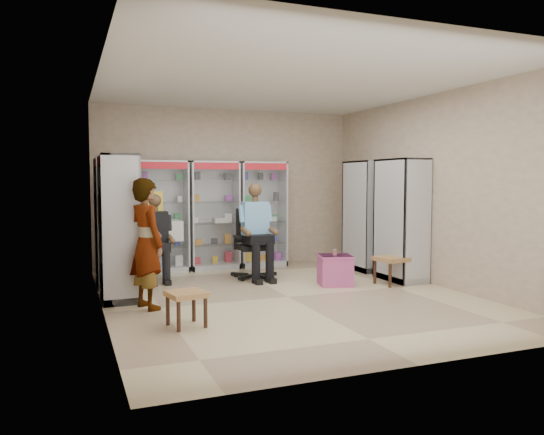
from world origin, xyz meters
name	(u,v)px	position (x,y,z in m)	size (l,w,h in m)	color
floor	(288,297)	(0.00, 0.00, 0.00)	(6.00, 6.00, 0.00)	#C9B88B
room_shell	(288,157)	(0.00, 0.00, 1.97)	(5.02, 6.02, 3.01)	tan
cabinet_back_left	(162,217)	(-1.30, 2.73, 1.00)	(0.90, 0.50, 2.00)	#A3A6AA
cabinet_back_mid	(214,215)	(-0.35, 2.73, 1.00)	(0.90, 0.50, 2.00)	silver
cabinet_back_right	(262,214)	(0.60, 2.73, 1.00)	(0.90, 0.50, 2.00)	#B0B3B8
cabinet_right_far	(366,216)	(2.23, 1.60, 1.00)	(0.50, 0.90, 2.00)	#A0A3A7
cabinet_right_near	(401,220)	(2.23, 0.50, 1.00)	(0.50, 0.90, 2.00)	#ACAEB4
cabinet_left_far	(113,222)	(-2.23, 1.80, 1.00)	(0.50, 0.90, 2.00)	silver
cabinet_left_near	(119,228)	(-2.23, 0.70, 1.00)	(0.50, 0.90, 2.00)	#A3A5AA
wooden_chair	(155,252)	(-1.55, 2.00, 0.47)	(0.42, 0.42, 0.94)	black
seated_customer	(155,240)	(-1.55, 1.95, 0.67)	(0.44, 0.60, 1.34)	black
office_chair	(254,243)	(0.03, 1.57, 0.59)	(0.64, 0.64, 1.18)	black
seated_shopkeeper	(255,234)	(0.03, 1.52, 0.75)	(0.49, 0.68, 1.50)	#739FE5
pink_trunk	(335,270)	(1.02, 0.52, 0.24)	(0.49, 0.48, 0.48)	#A2417A
tea_glass	(335,252)	(1.02, 0.53, 0.52)	(0.07, 0.07, 0.09)	#511706
woven_stool_a	(391,271)	(1.87, 0.24, 0.22)	(0.44, 0.44, 0.44)	#9C7242
woven_stool_b	(186,309)	(-1.66, -0.99, 0.20)	(0.40, 0.40, 0.40)	#A37B45
standing_man	(147,244)	(-1.95, 0.03, 0.84)	(0.61, 0.40, 1.68)	gray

